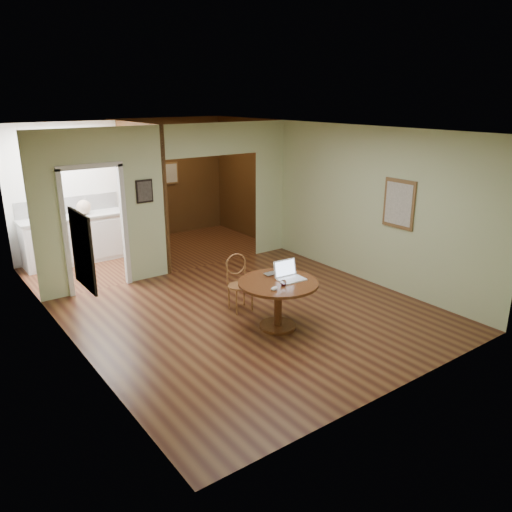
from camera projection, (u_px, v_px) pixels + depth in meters
floor at (258, 316)px, 7.52m from camera, size 5.00×5.00×0.00m
room_shell at (138, 202)px, 9.24m from camera, size 5.20×7.50×5.00m
dining_table at (278, 294)px, 7.00m from camera, size 1.13×1.13×0.70m
chair at (239, 279)px, 7.64m from camera, size 0.42×0.42×0.88m
open_laptop at (289, 274)px, 7.03m from camera, size 0.38×0.34×0.26m
closed_laptop at (276, 274)px, 7.20m from camera, size 0.32×0.21×0.03m
mouse at (274, 288)px, 6.63m from camera, size 0.12×0.08×0.05m
wine_glass at (283, 283)px, 6.78m from camera, size 0.08×0.08×0.09m
pen at (288, 283)px, 6.87m from camera, size 0.15×0.04×0.01m
kitchen_cabinet at (76, 239)px, 9.84m from camera, size 2.06×0.60×0.94m
grocery_bag at (84, 207)px, 9.76m from camera, size 0.31×0.27×0.29m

